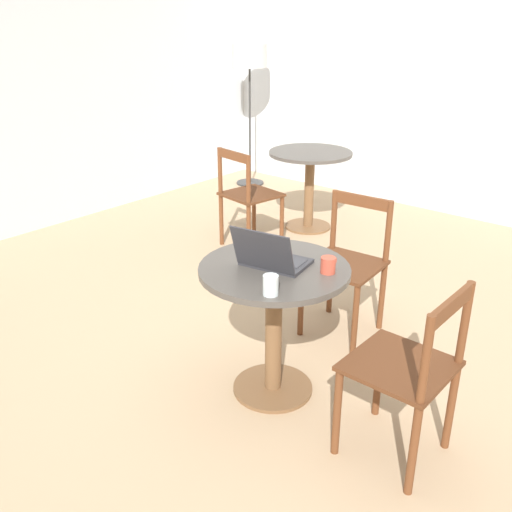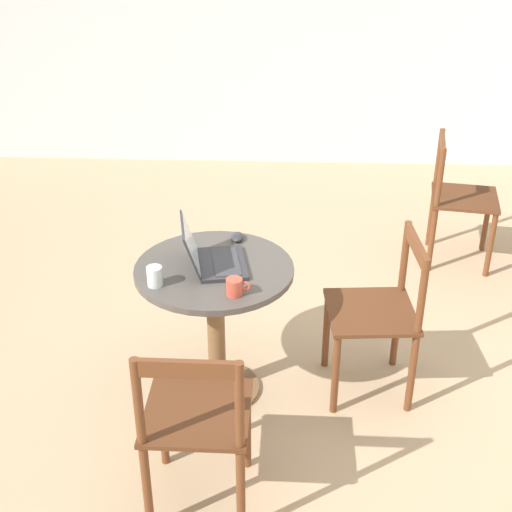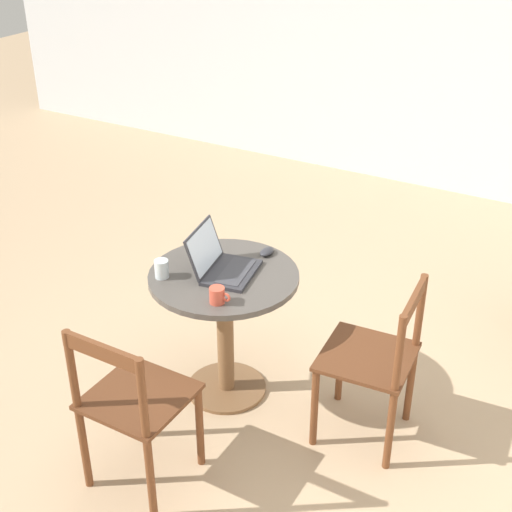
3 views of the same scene
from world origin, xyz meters
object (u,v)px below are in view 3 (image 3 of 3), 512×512
Objects in this scene: drinking_glass at (162,269)px; mouse at (267,252)px; cafe_table_near at (224,305)px; mug at (218,295)px; chair_near_front at (133,404)px; chair_near_right at (375,361)px; laptop at (223,264)px.

mouse is at bearing 53.49° from drinking_glass.
cafe_table_near is 0.34m from mug.
mouse is 0.94× the size of mug.
chair_near_front is 1.06m from mouse.
drinking_glass is at bearing -144.73° from cafe_table_near.
mug is at bearing -156.49° from chair_near_right.
cafe_table_near is 0.23m from laptop.
laptop is 0.27m from mug.
laptop is at bearing -176.42° from chair_near_right.
chair_near_right is 9.24× the size of drinking_glass.
chair_near_front is 0.69m from drinking_glass.
laptop is (-0.00, 0.75, 0.32)m from chair_near_front.
mug is (0.11, -0.24, 0.22)m from cafe_table_near.
chair_near_front is 0.61m from mug.
chair_near_right reaches higher than mouse.
laptop is at bearing -110.16° from mouse.
drinking_glass is at bearing 112.71° from chair_near_front.
cafe_table_near is 8.11× the size of drinking_glass.
laptop is 3.90× the size of drinking_glass.
chair_near_right reaches higher than mug.
mouse is at bearing 84.57° from chair_near_front.
chair_near_front is at bearing -95.43° from mouse.
drinking_glass is (-0.33, -0.45, 0.03)m from mouse.
cafe_table_near is at bearing 115.82° from mug.
laptop is 3.58× the size of mouse.
chair_near_right is at bearing 45.05° from chair_near_front.
cafe_table_near is at bearing -42.45° from laptop.
laptop is 3.35× the size of mug.
mouse is at bearing 92.73° from mug.
mouse is 1.09× the size of drinking_glass.
laptop is at bearing 116.83° from mug.
chair_near_right and chair_near_front have the same top height.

